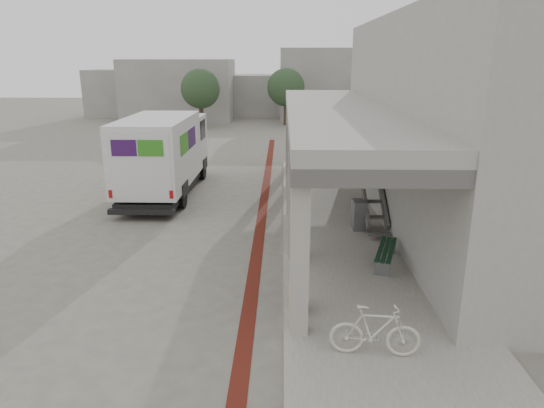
{
  "coord_description": "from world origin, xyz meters",
  "views": [
    {
      "loc": [
        1.75,
        -12.42,
        5.57
      ],
      "look_at": [
        1.46,
        0.77,
        1.6
      ],
      "focal_mm": 32.0,
      "sensor_mm": 36.0,
      "label": 1
    }
  ],
  "objects_px": {
    "utility_cabinet": "(359,215)",
    "bicycle_cream": "(375,331)",
    "bench": "(386,253)",
    "fedex_truck": "(164,152)"
  },
  "relations": [
    {
      "from": "fedex_truck",
      "to": "utility_cabinet",
      "type": "distance_m",
      "value": 8.95
    },
    {
      "from": "bench",
      "to": "bicycle_cream",
      "type": "distance_m",
      "value": 4.48
    },
    {
      "from": "fedex_truck",
      "to": "bicycle_cream",
      "type": "relative_size",
      "value": 4.55
    },
    {
      "from": "utility_cabinet",
      "to": "bicycle_cream",
      "type": "xyz_separation_m",
      "value": [
        -0.77,
        -7.2,
        0.03
      ]
    },
    {
      "from": "utility_cabinet",
      "to": "bicycle_cream",
      "type": "distance_m",
      "value": 7.24
    },
    {
      "from": "utility_cabinet",
      "to": "bicycle_cream",
      "type": "relative_size",
      "value": 0.57
    },
    {
      "from": "fedex_truck",
      "to": "utility_cabinet",
      "type": "xyz_separation_m",
      "value": [
        7.52,
        -4.71,
        -1.17
      ]
    },
    {
      "from": "utility_cabinet",
      "to": "bicycle_cream",
      "type": "bearing_deg",
      "value": -99.09
    },
    {
      "from": "utility_cabinet",
      "to": "bench",
      "type": "bearing_deg",
      "value": -86.63
    },
    {
      "from": "bicycle_cream",
      "to": "bench",
      "type": "bearing_deg",
      "value": -8.86
    }
  ]
}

